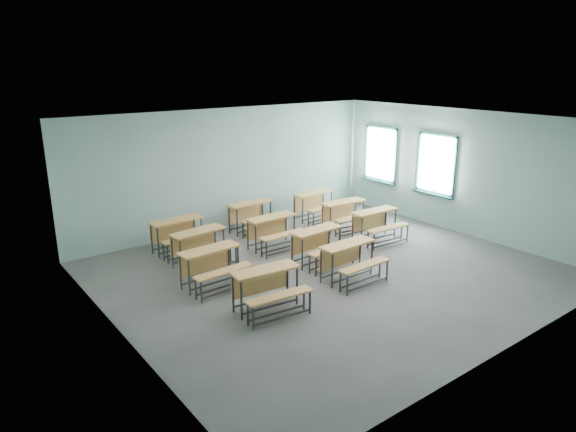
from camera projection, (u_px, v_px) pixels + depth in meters
The scene contains 12 objects.
room at pixel (333, 199), 10.63m from camera, with size 9.04×8.04×3.24m.
desk_unit_r0c0 at pixel (269, 284), 9.14m from camera, with size 1.32×0.95×0.78m.
desk_unit_r0c1 at pixel (351, 256), 10.44m from camera, with size 1.27×0.87×0.78m.
desk_unit_r1c0 at pixel (213, 262), 10.14m from camera, with size 1.29×0.90×0.78m.
desk_unit_r1c1 at pixel (320, 241), 11.33m from camera, with size 1.29×0.91×0.78m.
desk_unit_r1c2 at pixel (378, 221), 12.77m from camera, with size 1.28×0.89×0.78m.
desk_unit_r2c0 at pixel (201, 243), 11.23m from camera, with size 1.33×0.97×0.78m.
desk_unit_r2c1 at pixel (274, 228), 12.26m from camera, with size 1.25×0.84×0.78m.
desk_unit_r2c2 at pixel (346, 211), 13.59m from camera, with size 1.29×0.91×0.78m.
desk_unit_r3c0 at pixel (179, 231), 12.03m from camera, with size 1.29×0.90×0.78m.
desk_unit_r3c1 at pixel (253, 212), 13.50m from camera, with size 1.33×0.96×0.78m.
desk_unit_r3c2 at pixel (316, 202), 14.51m from camera, with size 1.30×0.93×0.78m.
Camera 1 is at (-6.88, -7.59, 4.32)m, focal length 32.00 mm.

